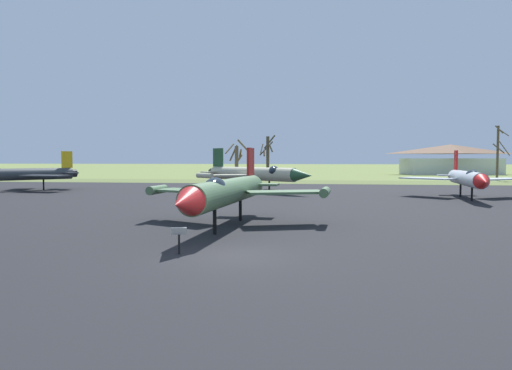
# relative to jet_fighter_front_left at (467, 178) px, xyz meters

# --- Properties ---
(ground_plane) EXTENTS (600.00, 600.00, 0.00)m
(ground_plane) POSITION_rel_jet_fighter_front_left_xyz_m (-15.54, -26.91, -1.87)
(ground_plane) COLOR olive
(asphalt_apron) EXTENTS (97.51, 62.31, 0.05)m
(asphalt_apron) POSITION_rel_jet_fighter_front_left_xyz_m (-15.54, -8.22, -1.85)
(asphalt_apron) COLOR black
(asphalt_apron) RESTS_ON ground
(grass_verge_strip) EXTENTS (157.51, 12.00, 0.06)m
(grass_verge_strip) POSITION_rel_jet_fighter_front_left_xyz_m (-15.54, 28.93, -1.84)
(grass_verge_strip) COLOR #5C6836
(grass_verge_strip) RESTS_ON ground
(jet_fighter_front_left) EXTENTS (11.07, 13.44, 4.38)m
(jet_fighter_front_left) POSITION_rel_jet_fighter_front_left_xyz_m (0.00, 0.00, 0.00)
(jet_fighter_front_left) COLOR silver
(jet_fighter_front_left) RESTS_ON ground
(jet_fighter_rear_center) EXTENTS (12.93, 11.26, 4.75)m
(jet_fighter_rear_center) POSITION_rel_jet_fighter_front_left_xyz_m (-19.53, 5.88, 0.14)
(jet_fighter_rear_center) COLOR #B7B293
(jet_fighter_rear_center) RESTS_ON ground
(jet_fighter_rear_left) EXTENTS (10.68, 11.98, 4.43)m
(jet_fighter_rear_left) POSITION_rel_jet_fighter_front_left_xyz_m (-45.29, 3.95, 0.01)
(jet_fighter_rear_left) COLOR #33383D
(jet_fighter_rear_left) RESTS_ON ground
(jet_fighter_rear_right) EXTENTS (10.17, 13.79, 4.23)m
(jet_fighter_rear_right) POSITION_rel_jet_fighter_front_left_xyz_m (-17.19, -20.04, 0.04)
(jet_fighter_rear_right) COLOR #4C6B47
(jet_fighter_rear_right) RESTS_ON ground
(info_placard_rear_right) EXTENTS (0.60, 0.35, 1.06)m
(info_placard_rear_right) POSITION_rel_jet_fighter_front_left_xyz_m (-17.59, -26.96, -1.20)
(info_placard_rear_right) COLOR black
(info_placard_rear_right) RESTS_ON ground
(bare_tree_far_left) EXTENTS (3.77, 3.70, 6.77)m
(bare_tree_far_left) POSITION_rel_jet_fighter_front_left_xyz_m (-27.08, 36.60, 1.60)
(bare_tree_far_left) COLOR brown
(bare_tree_far_left) RESTS_ON ground
(bare_tree_left_of_center) EXTENTS (2.89, 2.69, 7.73)m
(bare_tree_left_of_center) POSITION_rel_jet_fighter_front_left_xyz_m (-22.08, 39.15, 2.28)
(bare_tree_left_of_center) COLOR #42382D
(bare_tree_left_of_center) RESTS_ON ground
(bare_tree_center) EXTENTS (2.83, 1.97, 8.95)m
(bare_tree_center) POSITION_rel_jet_fighter_front_left_xyz_m (15.60, 38.73, 2.95)
(bare_tree_center) COLOR brown
(bare_tree_center) RESTS_ON ground
(visitor_building) EXTENTS (22.73, 13.57, 6.80)m
(visitor_building) POSITION_rel_jet_fighter_front_left_xyz_m (16.12, 70.46, 1.48)
(visitor_building) COLOR beige
(visitor_building) RESTS_ON ground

